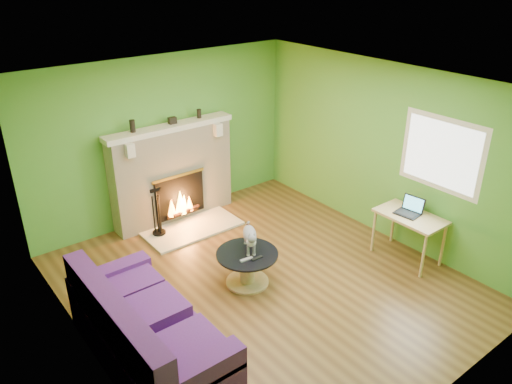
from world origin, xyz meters
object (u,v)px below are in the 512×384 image
(coffee_table, at_px, (247,266))
(desk, at_px, (410,221))
(sofa, at_px, (144,334))
(cat, at_px, (250,237))

(coffee_table, height_order, desk, desk)
(coffee_table, relative_size, desk, 0.87)
(sofa, distance_m, desk, 3.84)
(sofa, distance_m, coffee_table, 1.75)
(sofa, height_order, coffee_table, sofa)
(sofa, bearing_deg, coffee_table, 15.44)
(sofa, height_order, cat, sofa)
(desk, bearing_deg, cat, 154.92)
(sofa, bearing_deg, desk, -6.62)
(sofa, bearing_deg, cat, 16.28)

